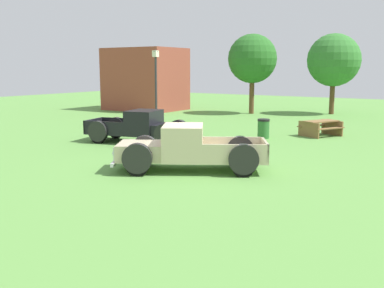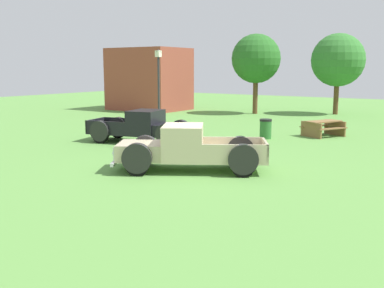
{
  "view_description": "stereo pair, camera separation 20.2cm",
  "coord_description": "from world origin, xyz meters",
  "px_view_note": "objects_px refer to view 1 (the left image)",
  "views": [
    {
      "loc": [
        8.38,
        -12.84,
        3.39
      ],
      "look_at": [
        0.28,
        -0.35,
        0.9
      ],
      "focal_mm": 42.72,
      "sensor_mm": 36.0,
      "label": 1
    },
    {
      "loc": [
        8.55,
        -12.73,
        3.39
      ],
      "look_at": [
        0.28,
        -0.35,
        0.9
      ],
      "focal_mm": 42.72,
      "sensor_mm": 36.0,
      "label": 2
    }
  ],
  "objects_px": {
    "pickup_truck_foreground": "(181,149)",
    "pickup_truck_behind_left": "(145,127)",
    "oak_tree_west": "(252,59)",
    "picnic_table": "(321,126)",
    "trash_can": "(263,129)",
    "oak_tree_center": "(334,60)",
    "lamp_post_near": "(156,87)"
  },
  "relations": [
    {
      "from": "pickup_truck_behind_left",
      "to": "picnic_table",
      "type": "relative_size",
      "value": 2.26
    },
    {
      "from": "picnic_table",
      "to": "trash_can",
      "type": "relative_size",
      "value": 2.4
    },
    {
      "from": "pickup_truck_behind_left",
      "to": "lamp_post_near",
      "type": "xyz_separation_m",
      "value": [
        -3.13,
        4.92,
        1.61
      ]
    },
    {
      "from": "pickup_truck_foreground",
      "to": "oak_tree_center",
      "type": "relative_size",
      "value": 0.88
    },
    {
      "from": "pickup_truck_foreground",
      "to": "pickup_truck_behind_left",
      "type": "distance_m",
      "value": 5.93
    },
    {
      "from": "pickup_truck_foreground",
      "to": "picnic_table",
      "type": "height_order",
      "value": "pickup_truck_foreground"
    },
    {
      "from": "lamp_post_near",
      "to": "picnic_table",
      "type": "xyz_separation_m",
      "value": [
        9.16,
        1.58,
        -1.83
      ]
    },
    {
      "from": "pickup_truck_behind_left",
      "to": "trash_can",
      "type": "height_order",
      "value": "pickup_truck_behind_left"
    },
    {
      "from": "trash_can",
      "to": "oak_tree_center",
      "type": "xyz_separation_m",
      "value": [
        -0.66,
        13.65,
        3.45
      ]
    },
    {
      "from": "picnic_table",
      "to": "oak_tree_west",
      "type": "relative_size",
      "value": 0.39
    },
    {
      "from": "lamp_post_near",
      "to": "oak_tree_west",
      "type": "height_order",
      "value": "oak_tree_west"
    },
    {
      "from": "pickup_truck_behind_left",
      "to": "lamp_post_near",
      "type": "bearing_deg",
      "value": 122.47
    },
    {
      "from": "lamp_post_near",
      "to": "oak_tree_center",
      "type": "relative_size",
      "value": 0.76
    },
    {
      "from": "oak_tree_west",
      "to": "picnic_table",
      "type": "bearing_deg",
      "value": -47.03
    },
    {
      "from": "lamp_post_near",
      "to": "pickup_truck_foreground",
      "type": "bearing_deg",
      "value": -48.59
    },
    {
      "from": "lamp_post_near",
      "to": "oak_tree_west",
      "type": "relative_size",
      "value": 0.76
    },
    {
      "from": "oak_tree_west",
      "to": "trash_can",
      "type": "bearing_deg",
      "value": -61.68
    },
    {
      "from": "lamp_post_near",
      "to": "trash_can",
      "type": "bearing_deg",
      "value": -5.96
    },
    {
      "from": "picnic_table",
      "to": "trash_can",
      "type": "height_order",
      "value": "trash_can"
    },
    {
      "from": "pickup_truck_behind_left",
      "to": "oak_tree_center",
      "type": "bearing_deg",
      "value": 79.56
    },
    {
      "from": "pickup_truck_foreground",
      "to": "lamp_post_near",
      "type": "bearing_deg",
      "value": 131.41
    },
    {
      "from": "picnic_table",
      "to": "pickup_truck_behind_left",
      "type": "bearing_deg",
      "value": -132.81
    },
    {
      "from": "oak_tree_west",
      "to": "pickup_truck_behind_left",
      "type": "bearing_deg",
      "value": -82.9
    },
    {
      "from": "pickup_truck_behind_left",
      "to": "oak_tree_center",
      "type": "distance_m",
      "value": 18.42
    },
    {
      "from": "pickup_truck_behind_left",
      "to": "pickup_truck_foreground",
      "type": "bearing_deg",
      "value": -39.79
    },
    {
      "from": "trash_can",
      "to": "oak_tree_center",
      "type": "bearing_deg",
      "value": 92.78
    },
    {
      "from": "oak_tree_west",
      "to": "oak_tree_center",
      "type": "relative_size",
      "value": 1.0
    },
    {
      "from": "lamp_post_near",
      "to": "oak_tree_west",
      "type": "xyz_separation_m",
      "value": [
        1.27,
        10.05,
        1.72
      ]
    },
    {
      "from": "pickup_truck_behind_left",
      "to": "oak_tree_west",
      "type": "relative_size",
      "value": 0.88
    },
    {
      "from": "oak_tree_west",
      "to": "oak_tree_center",
      "type": "bearing_deg",
      "value": 29.09
    },
    {
      "from": "oak_tree_west",
      "to": "pickup_truck_foreground",
      "type": "bearing_deg",
      "value": -71.11
    },
    {
      "from": "picnic_table",
      "to": "oak_tree_west",
      "type": "bearing_deg",
      "value": 132.97
    }
  ]
}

